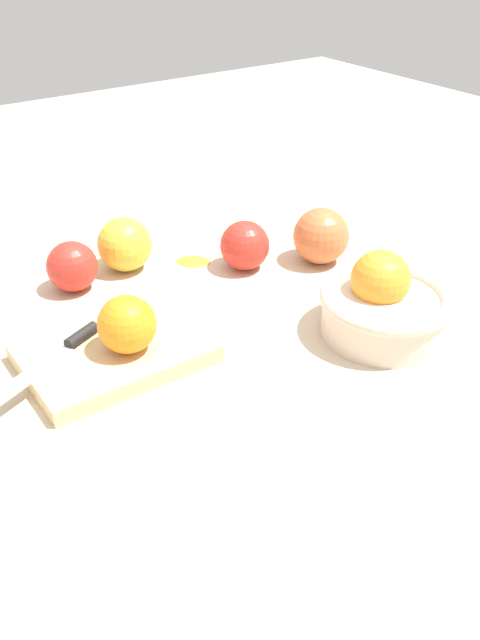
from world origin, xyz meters
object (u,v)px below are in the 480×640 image
cutting_board (116,355)px  apple_front_right (72,266)px  apple_front_left (321,236)px  apple_front_right_2 (125,244)px  knife (62,351)px  apple_front_left_2 (245,245)px  orange_on_board (127,324)px  bowl (384,305)px

cutting_board → apple_front_right: size_ratio=2.98×
apple_front_left → apple_front_right_2: size_ratio=1.05×
knife → apple_front_left_2: size_ratio=2.07×
cutting_board → orange_on_board: bearing=134.0°
orange_on_board → cutting_board: bearing=-46.0°
knife → apple_front_left_2: (-0.31, -0.08, 0.01)m
apple_front_left → bowl: bearing=71.6°
apple_front_left_2 → apple_front_right_2: bearing=-33.9°
cutting_board → apple_front_left: apple_front_left is taller
knife → apple_front_right: apple_front_right is taller
apple_front_right → apple_front_right_2: bearing=-171.7°
knife → apple_front_right: (-0.08, -0.17, 0.01)m
bowl → cutting_board: size_ratio=0.78×
knife → apple_front_left_2: apple_front_left_2 is taller
apple_front_right_2 → apple_front_right: bearing=8.3°
apple_front_right → apple_front_right_2: size_ratio=0.89×
orange_on_board → apple_front_right: size_ratio=0.96×
cutting_board → apple_front_left: 0.37m
apple_front_left → cutting_board: bearing=9.3°
orange_on_board → knife: (0.07, -0.03, -0.03)m
bowl → orange_on_board: bearing=-22.4°
orange_on_board → apple_front_right: 0.20m
knife → apple_front_left: apple_front_left is taller
apple_front_right → apple_front_right_2: (-0.09, -0.01, 0.00)m
orange_on_board → apple_front_left_2: size_ratio=0.93×
knife → apple_front_left_2: bearing=-165.0°
cutting_board → knife: knife is taller
bowl → cutting_board: 0.33m
bowl → apple_front_left: 0.20m
apple_front_right_2 → apple_front_left_2: bearing=146.1°
apple_front_right → apple_front_right_2: apple_front_right_2 is taller
bowl → apple_front_right: bowl is taller
knife → apple_front_left_2: 0.32m
apple_front_left_2 → knife: bearing=15.0°
apple_front_left → apple_front_left_2: size_ratio=1.15×
apple_front_left → apple_front_right: apple_front_left is taller
cutting_board → apple_front_left_2: bearing=-157.7°
apple_front_left_2 → orange_on_board: bearing=25.7°
orange_on_board → bowl: bearing=157.6°
cutting_board → apple_front_left_2: 0.28m
apple_front_left → apple_front_left_2: apple_front_left is taller
bowl → apple_front_right_2: bearing=-61.1°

